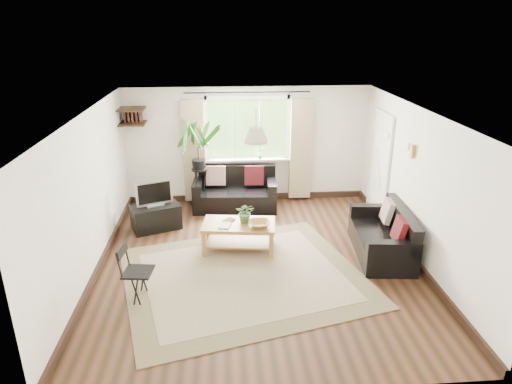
{
  "coord_description": "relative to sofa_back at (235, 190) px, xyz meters",
  "views": [
    {
      "loc": [
        -0.52,
        -6.42,
        3.65
      ],
      "look_at": [
        0.0,
        0.4,
        1.05
      ],
      "focal_mm": 32.0,
      "sensor_mm": 36.0,
      "label": 1
    }
  ],
  "objects": [
    {
      "name": "wall_right",
      "position": [
        2.79,
        -2.27,
        0.81
      ],
      "size": [
        0.02,
        5.5,
        2.4
      ],
      "primitive_type": "cube",
      "color": "white",
      "rests_on": "floor"
    },
    {
      "name": "book_a",
      "position": [
        -0.31,
        -1.89,
        0.11
      ],
      "size": [
        0.23,
        0.28,
        0.02
      ],
      "primitive_type": "imported",
      "rotation": [
        0.0,
        0.0,
        -0.25
      ],
      "color": "silver",
      "rests_on": "coffee_table"
    },
    {
      "name": "window",
      "position": [
        0.29,
        0.44,
        1.16
      ],
      "size": [
        2.5,
        0.16,
        2.16
      ],
      "primitive_type": null,
      "color": "white",
      "rests_on": "wall_back"
    },
    {
      "name": "sofa_back",
      "position": [
        0.0,
        0.0,
        0.0
      ],
      "size": [
        1.72,
        0.93,
        0.78
      ],
      "primitive_type": null,
      "rotation": [
        0.0,
        0.0,
        -0.06
      ],
      "color": "black",
      "rests_on": "floor"
    },
    {
      "name": "coffee_table",
      "position": [
        0.0,
        -1.82,
        -0.15
      ],
      "size": [
        1.26,
        0.79,
        0.49
      ],
      "primitive_type": null,
      "rotation": [
        0.0,
        0.0,
        -0.12
      ],
      "color": "brown",
      "rests_on": "floor"
    },
    {
      "name": "sill_plant",
      "position": [
        0.54,
        0.36,
        0.67
      ],
      "size": [
        0.14,
        0.1,
        0.27
      ],
      "primitive_type": "imported",
      "color": "#2D6023",
      "rests_on": "window"
    },
    {
      "name": "ceiling",
      "position": [
        0.29,
        -2.27,
        2.01
      ],
      "size": [
        5.5,
        5.5,
        0.0
      ],
      "primitive_type": "plane",
      "rotation": [
        3.14,
        0.0,
        0.0
      ],
      "color": "white",
      "rests_on": "floor"
    },
    {
      "name": "wall_left",
      "position": [
        -2.21,
        -2.27,
        0.81
      ],
      "size": [
        0.02,
        5.5,
        2.4
      ],
      "primitive_type": "cube",
      "color": "white",
      "rests_on": "floor"
    },
    {
      "name": "floor",
      "position": [
        0.29,
        -2.27,
        -0.39
      ],
      "size": [
        5.5,
        5.5,
        0.0
      ],
      "primitive_type": "plane",
      "color": "black",
      "rests_on": "ground"
    },
    {
      "name": "pendant_lamp",
      "position": [
        0.29,
        -1.87,
        1.66
      ],
      "size": [
        0.36,
        0.36,
        0.54
      ],
      "primitive_type": null,
      "color": "beige",
      "rests_on": "ceiling"
    },
    {
      "name": "wall_front",
      "position": [
        0.29,
        -5.02,
        0.81
      ],
      "size": [
        5.0,
        0.02,
        2.4
      ],
      "primitive_type": "cube",
      "color": "white",
      "rests_on": "floor"
    },
    {
      "name": "corner_shelf",
      "position": [
        -1.96,
        0.23,
        1.5
      ],
      "size": [
        0.5,
        0.5,
        0.34
      ],
      "primitive_type": null,
      "color": "black",
      "rests_on": "wall_back"
    },
    {
      "name": "bowl",
      "position": [
        0.34,
        -1.97,
        0.14
      ],
      "size": [
        0.36,
        0.36,
        0.09
      ],
      "primitive_type": "imported",
      "rotation": [
        0.0,
        0.0,
        0.02
      ],
      "color": "#A57938",
      "rests_on": "coffee_table"
    },
    {
      "name": "wall_back",
      "position": [
        0.29,
        0.48,
        0.81
      ],
      "size": [
        5.0,
        0.02,
        2.4
      ],
      "primitive_type": "cube",
      "color": "white",
      "rests_on": "floor"
    },
    {
      "name": "tv",
      "position": [
        -1.49,
        -0.88,
        0.32
      ],
      "size": [
        0.69,
        0.45,
        0.5
      ],
      "primitive_type": null,
      "rotation": [
        0.0,
        0.0,
        0.39
      ],
      "color": "#A5A5AA",
      "rests_on": "tv_stand"
    },
    {
      "name": "rug",
      "position": [
        0.04,
        -2.71,
        -0.38
      ],
      "size": [
        4.1,
        3.75,
        0.02
      ],
      "primitive_type": "cube",
      "rotation": [
        0.0,
        0.0,
        0.26
      ],
      "color": "beige",
      "rests_on": "floor"
    },
    {
      "name": "tv_stand",
      "position": [
        -1.49,
        -0.88,
        -0.16
      ],
      "size": [
        0.97,
        0.77,
        0.46
      ],
      "primitive_type": "cube",
      "rotation": [
        0.0,
        0.0,
        0.39
      ],
      "color": "black",
      "rests_on": "floor"
    },
    {
      "name": "wall_sconce",
      "position": [
        2.72,
        -1.97,
        1.35
      ],
      "size": [
        0.12,
        0.12,
        0.28
      ],
      "primitive_type": null,
      "color": "beige",
      "rests_on": "wall_right"
    },
    {
      "name": "palm_stand",
      "position": [
        -0.71,
        0.06,
        0.52
      ],
      "size": [
        0.73,
        0.73,
        1.82
      ],
      "primitive_type": null,
      "rotation": [
        0.0,
        0.0,
        0.03
      ],
      "color": "black",
      "rests_on": "floor"
    },
    {
      "name": "sofa_right",
      "position": [
        2.33,
        -2.15,
        -0.02
      ],
      "size": [
        1.66,
        0.94,
        0.75
      ],
      "primitive_type": null,
      "rotation": [
        0.0,
        0.0,
        -1.67
      ],
      "color": "black",
      "rests_on": "floor"
    },
    {
      "name": "book_b",
      "position": [
        -0.22,
        -1.67,
        0.11
      ],
      "size": [
        0.24,
        0.25,
        0.02
      ],
      "primitive_type": "imported",
      "rotation": [
        0.0,
        0.0,
        -0.67
      ],
      "color": "#502D20",
      "rests_on": "coffee_table"
    },
    {
      "name": "folding_chair",
      "position": [
        -1.43,
        -3.16,
        0.01
      ],
      "size": [
        0.47,
        0.47,
        0.81
      ],
      "primitive_type": null,
      "rotation": [
        0.0,
        0.0,
        1.45
      ],
      "color": "black",
      "rests_on": "floor"
    },
    {
      "name": "door",
      "position": [
        2.76,
        -0.57,
        0.61
      ],
      "size": [
        0.06,
        0.96,
        2.06
      ],
      "primitive_type": "cube",
      "color": "silver",
      "rests_on": "wall_right"
    },
    {
      "name": "table_plant",
      "position": [
        0.12,
        -1.78,
        0.27
      ],
      "size": [
        0.35,
        0.32,
        0.34
      ],
      "primitive_type": "imported",
      "rotation": [
        0.0,
        0.0,
        -0.19
      ],
      "color": "#345E25",
      "rests_on": "coffee_table"
    }
  ]
}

